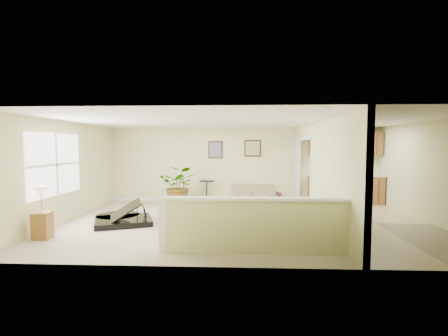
{
  "coord_description": "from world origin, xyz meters",
  "views": [
    {
      "loc": [
        -0.15,
        -7.93,
        1.9
      ],
      "look_at": [
        -0.54,
        0.4,
        1.32
      ],
      "focal_mm": 26.0,
      "sensor_mm": 36.0,
      "label": 1
    }
  ],
  "objects_px": {
    "piano": "(124,202)",
    "small_plant": "(278,201)",
    "lamp_stand": "(42,217)",
    "accent_table": "(207,188)",
    "palm_plant": "(179,186)",
    "loveseat": "(253,194)",
    "piano_bench": "(181,213)"
  },
  "relations": [
    {
      "from": "piano",
      "to": "small_plant",
      "type": "height_order",
      "value": "piano"
    },
    {
      "from": "small_plant",
      "to": "lamp_stand",
      "type": "xyz_separation_m",
      "value": [
        -5.2,
        -3.6,
        0.25
      ]
    },
    {
      "from": "small_plant",
      "to": "lamp_stand",
      "type": "relative_size",
      "value": 0.45
    },
    {
      "from": "accent_table",
      "to": "palm_plant",
      "type": "distance_m",
      "value": 0.96
    },
    {
      "from": "small_plant",
      "to": "accent_table",
      "type": "bearing_deg",
      "value": 163.69
    },
    {
      "from": "loveseat",
      "to": "lamp_stand",
      "type": "distance_m",
      "value": 6.19
    },
    {
      "from": "palm_plant",
      "to": "accent_table",
      "type": "bearing_deg",
      "value": 29.64
    },
    {
      "from": "piano",
      "to": "loveseat",
      "type": "height_order",
      "value": "piano"
    },
    {
      "from": "piano",
      "to": "lamp_stand",
      "type": "relative_size",
      "value": 1.68
    },
    {
      "from": "small_plant",
      "to": "piano",
      "type": "bearing_deg",
      "value": -151.56
    },
    {
      "from": "loveseat",
      "to": "lamp_stand",
      "type": "bearing_deg",
      "value": -134.76
    },
    {
      "from": "piano",
      "to": "piano_bench",
      "type": "distance_m",
      "value": 1.42
    },
    {
      "from": "piano_bench",
      "to": "small_plant",
      "type": "bearing_deg",
      "value": 37.61
    },
    {
      "from": "piano",
      "to": "lamp_stand",
      "type": "height_order",
      "value": "piano"
    },
    {
      "from": "small_plant",
      "to": "loveseat",
      "type": "bearing_deg",
      "value": 136.83
    },
    {
      "from": "loveseat",
      "to": "small_plant",
      "type": "height_order",
      "value": "loveseat"
    },
    {
      "from": "piano_bench",
      "to": "piano",
      "type": "bearing_deg",
      "value": -173.94
    },
    {
      "from": "piano_bench",
      "to": "palm_plant",
      "type": "bearing_deg",
      "value": 101.61
    },
    {
      "from": "piano",
      "to": "piano_bench",
      "type": "bearing_deg",
      "value": -15.36
    },
    {
      "from": "piano_bench",
      "to": "loveseat",
      "type": "bearing_deg",
      "value": 55.53
    },
    {
      "from": "palm_plant",
      "to": "piano_bench",
      "type": "bearing_deg",
      "value": -78.39
    },
    {
      "from": "palm_plant",
      "to": "small_plant",
      "type": "xyz_separation_m",
      "value": [
        3.1,
        -0.19,
        -0.41
      ]
    },
    {
      "from": "palm_plant",
      "to": "lamp_stand",
      "type": "height_order",
      "value": "palm_plant"
    },
    {
      "from": "loveseat",
      "to": "accent_table",
      "type": "relative_size",
      "value": 1.89
    },
    {
      "from": "lamp_stand",
      "to": "piano",
      "type": "bearing_deg",
      "value": 50.34
    },
    {
      "from": "accent_table",
      "to": "lamp_stand",
      "type": "relative_size",
      "value": 0.69
    },
    {
      "from": "palm_plant",
      "to": "lamp_stand",
      "type": "relative_size",
      "value": 1.16
    },
    {
      "from": "loveseat",
      "to": "small_plant",
      "type": "relative_size",
      "value": 2.94
    },
    {
      "from": "accent_table",
      "to": "piano_bench",
      "type": "bearing_deg",
      "value": -97.77
    },
    {
      "from": "piano_bench",
      "to": "accent_table",
      "type": "distance_m",
      "value": 2.74
    },
    {
      "from": "accent_table",
      "to": "palm_plant",
      "type": "bearing_deg",
      "value": -150.36
    },
    {
      "from": "loveseat",
      "to": "lamp_stand",
      "type": "height_order",
      "value": "lamp_stand"
    }
  ]
}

